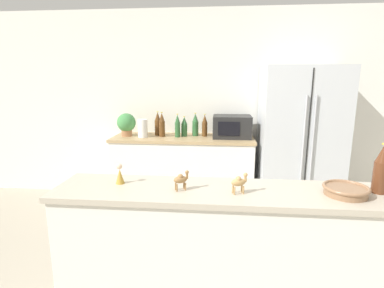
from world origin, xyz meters
name	(u,v)px	position (x,y,z in m)	size (l,w,h in m)	color
wall_back	(223,107)	(0.00, 2.73, 1.27)	(8.00, 0.06, 2.55)	white
back_counter	(183,170)	(-0.51, 2.40, 0.46)	(1.82, 0.63, 0.92)	white
refrigerator	(299,141)	(0.94, 2.32, 0.90)	(0.95, 0.75, 1.80)	silver
bar_counter	(229,261)	(0.04, 0.36, 0.49)	(2.20, 0.46, 0.98)	silver
potted_plant	(126,124)	(-1.25, 2.39, 1.08)	(0.24, 0.24, 0.30)	#9E6B47
paper_towel_roll	(143,128)	(-1.02, 2.32, 1.03)	(0.12, 0.12, 0.23)	white
microwave	(232,127)	(0.12, 2.42, 1.06)	(0.48, 0.37, 0.28)	black
back_bottle_0	(178,126)	(-0.58, 2.38, 1.06)	(0.07, 0.07, 0.30)	#2D6033
back_bottle_1	(195,125)	(-0.36, 2.49, 1.06)	(0.08, 0.08, 0.30)	#2D6033
back_bottle_2	(162,125)	(-0.78, 2.39, 1.07)	(0.08, 0.08, 0.32)	brown
back_bottle_3	(184,127)	(-0.50, 2.44, 1.04)	(0.08, 0.08, 0.26)	#2D6033
back_bottle_4	(158,124)	(-0.85, 2.48, 1.07)	(0.08, 0.08, 0.32)	brown
back_bottle_5	(205,126)	(-0.23, 2.47, 1.05)	(0.07, 0.07, 0.29)	brown
wine_bottle	(381,169)	(0.92, 0.40, 1.13)	(0.09, 0.09, 0.30)	#562D19
fruit_bowl	(346,190)	(0.71, 0.34, 1.01)	(0.26, 0.26, 0.06)	#8C6647
camel_figurine	(181,179)	(-0.26, 0.33, 1.05)	(0.10, 0.08, 0.12)	olive
camel_figurine_second	(239,182)	(0.09, 0.30, 1.06)	(0.10, 0.07, 0.13)	tan
wise_man_figurine_crimson	(120,175)	(-0.67, 0.41, 1.04)	(0.06, 0.06, 0.13)	#B28933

